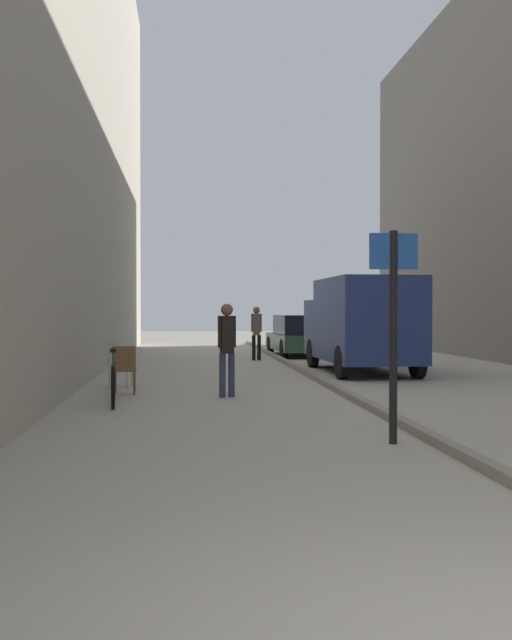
% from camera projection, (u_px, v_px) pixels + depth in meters
% --- Properties ---
extents(ground_plane, '(80.00, 80.00, 0.00)m').
position_uv_depth(ground_plane, '(255.00, 388.00, 15.01)').
color(ground_plane, '#A8A093').
extents(building_facade_left, '(2.57, 40.00, 15.26)m').
position_uv_depth(building_facade_left, '(13.00, 13.00, 14.42)').
color(building_facade_left, '#BCB29E').
rests_on(building_facade_left, ground_plane).
extents(kerb_strip, '(0.16, 40.00, 0.12)m').
position_uv_depth(kerb_strip, '(329.00, 384.00, 15.16)').
color(kerb_strip, gray).
rests_on(kerb_strip, ground_plane).
extents(pedestrian_main_foreground, '(0.35, 0.23, 1.74)m').
position_uv_depth(pedestrian_main_foreground, '(256.00, 329.00, 23.19)').
color(pedestrian_main_foreground, black).
rests_on(pedestrian_main_foreground, ground_plane).
extents(pedestrian_mid_block, '(0.34, 0.23, 1.75)m').
position_uv_depth(pedestrian_mid_block, '(227.00, 343.00, 13.41)').
color(pedestrian_mid_block, '#2D3851').
rests_on(pedestrian_mid_block, ground_plane).
extents(delivery_van, '(2.14, 5.14, 2.44)m').
position_uv_depth(delivery_van, '(361.00, 323.00, 18.68)').
color(delivery_van, navy).
rests_on(delivery_van, ground_plane).
extents(parked_car, '(1.97, 4.26, 1.45)m').
position_uv_depth(parked_car, '(299.00, 336.00, 25.58)').
color(parked_car, '#335138').
rests_on(parked_car, ground_plane).
extents(street_sign_post, '(0.60, 0.10, 2.60)m').
position_uv_depth(street_sign_post, '(393.00, 317.00, 8.72)').
color(street_sign_post, black).
rests_on(street_sign_post, ground_plane).
extents(bicycle_leaning, '(0.22, 1.77, 0.98)m').
position_uv_depth(bicycle_leaning, '(113.00, 383.00, 12.31)').
color(bicycle_leaning, black).
rests_on(bicycle_leaning, ground_plane).
extents(cafe_chair_near_window, '(0.52, 0.52, 0.94)m').
position_uv_depth(cafe_chair_near_window, '(117.00, 361.00, 15.21)').
color(cafe_chair_near_window, '#B7B2A8').
rests_on(cafe_chair_near_window, ground_plane).
extents(cafe_chair_by_doorway, '(0.45, 0.45, 0.94)m').
position_uv_depth(cafe_chair_by_doorway, '(124.00, 366.00, 13.81)').
color(cafe_chair_by_doorway, brown).
rests_on(cafe_chair_by_doorway, ground_plane).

